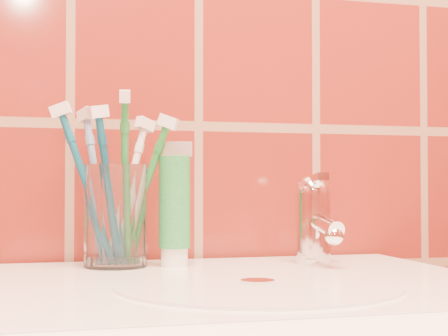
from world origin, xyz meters
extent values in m
cylinder|color=silver|center=(0.00, 0.91, 0.85)|extent=(0.30, 0.30, 0.00)
cylinder|color=white|center=(0.00, 0.91, 0.85)|extent=(0.04, 0.04, 0.00)
cylinder|color=white|center=(-0.13, 1.11, 0.92)|extent=(0.10, 0.10, 0.13)
cylinder|color=white|center=(-0.05, 1.10, 0.86)|extent=(0.03, 0.03, 0.02)
cylinder|color=#1C7933|center=(-0.05, 1.10, 0.93)|extent=(0.04, 0.04, 0.12)
cube|color=beige|center=(-0.05, 1.10, 1.00)|extent=(0.05, 0.01, 0.02)
cylinder|color=white|center=(0.14, 1.09, 0.90)|extent=(0.05, 0.05, 0.09)
sphere|color=white|center=(0.14, 1.09, 0.94)|extent=(0.05, 0.05, 0.05)
cylinder|color=white|center=(0.14, 1.06, 0.91)|extent=(0.02, 0.09, 0.03)
cube|color=white|center=(0.14, 1.08, 0.96)|extent=(0.02, 0.06, 0.01)
camera|label=1|loc=(-0.21, 0.22, 0.95)|focal=55.00mm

